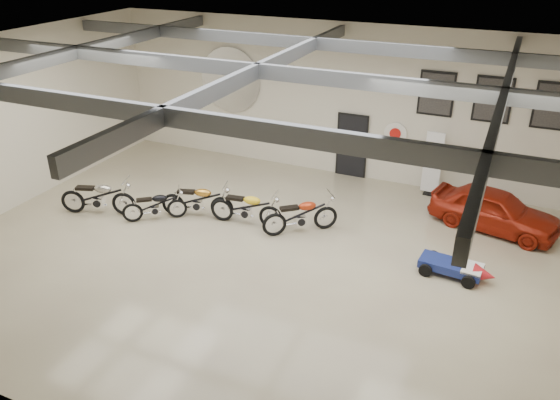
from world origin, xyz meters
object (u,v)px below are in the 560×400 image
at_px(go_kart, 458,265).
at_px(motorcycle_yellow, 246,207).
at_px(motorcycle_red, 300,215).
at_px(vintage_car, 494,210).
at_px(banner_stand, 432,165).
at_px(motorcycle_black, 154,205).
at_px(motorcycle_gold, 197,200).
at_px(motorcycle_silver, 97,196).

bearing_deg(go_kart, motorcycle_yellow, -177.16).
xyz_separation_m(motorcycle_red, vintage_car, (4.79, 2.36, 0.04)).
bearing_deg(banner_stand, motorcycle_red, -123.18).
bearing_deg(go_kart, motorcycle_black, -170.69).
xyz_separation_m(motorcycle_black, vintage_car, (8.86, 3.37, 0.12)).
height_order(motorcycle_yellow, go_kart, motorcycle_yellow).
relative_size(motorcycle_yellow, motorcycle_red, 0.99).
bearing_deg(motorcycle_gold, motorcycle_yellow, -10.60).
bearing_deg(vintage_car, motorcycle_red, 129.01).
relative_size(motorcycle_yellow, go_kart, 1.16).
bearing_deg(motorcycle_gold, banner_stand, 19.59).
bearing_deg(vintage_car, motorcycle_black, 123.63).
height_order(go_kart, vintage_car, vintage_car).
distance_m(motorcycle_silver, motorcycle_red, 5.95).
bearing_deg(motorcycle_silver, go_kart, -13.40).
bearing_deg(motorcycle_gold, go_kart, -17.12).
distance_m(motorcycle_yellow, go_kart, 5.81).
bearing_deg(motorcycle_red, vintage_car, -13.46).
height_order(motorcycle_yellow, motorcycle_red, motorcycle_red).
xyz_separation_m(motorcycle_silver, motorcycle_gold, (2.72, 1.03, -0.03)).
bearing_deg(banner_stand, vintage_car, -34.20).
xyz_separation_m(motorcycle_yellow, motorcycle_red, (1.56, 0.20, 0.01)).
distance_m(banner_stand, go_kart, 4.62).
height_order(motorcycle_black, go_kart, motorcycle_black).
bearing_deg(motorcycle_silver, banner_stand, 12.87).
bearing_deg(motorcycle_silver, motorcycle_gold, 2.30).
xyz_separation_m(motorcycle_black, go_kart, (8.30, 0.53, -0.14)).
bearing_deg(banner_stand, motorcycle_silver, -145.86).
bearing_deg(vintage_car, motorcycle_silver, 122.21).
relative_size(motorcycle_silver, motorcycle_gold, 1.06).
bearing_deg(motorcycle_black, banner_stand, -0.97).
xyz_separation_m(motorcycle_silver, motorcycle_black, (1.72, 0.36, -0.11)).
relative_size(banner_stand, motorcycle_yellow, 0.96).
distance_m(motorcycle_black, motorcycle_yellow, 2.63).
height_order(banner_stand, motorcycle_red, banner_stand).
bearing_deg(motorcycle_red, motorcycle_yellow, 147.45).
bearing_deg(go_kart, motorcycle_gold, -175.47).
height_order(banner_stand, motorcycle_silver, banner_stand).
distance_m(motorcycle_silver, motorcycle_yellow, 4.38).
bearing_deg(motorcycle_red, motorcycle_black, 154.29).
distance_m(go_kart, vintage_car, 2.91).
xyz_separation_m(motorcycle_yellow, vintage_car, (6.36, 2.56, 0.04)).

